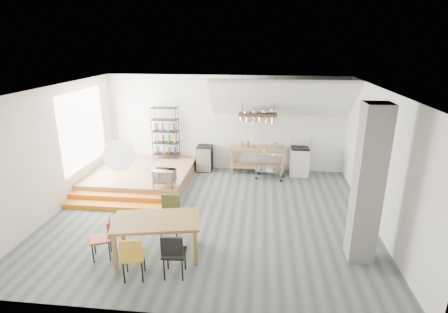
# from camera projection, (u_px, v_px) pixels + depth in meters

# --- Properties ---
(floor) EXTENTS (8.00, 8.00, 0.00)m
(floor) POSITION_uv_depth(u_px,v_px,m) (211.00, 214.00, 8.98)
(floor) COLOR #4A5256
(floor) RESTS_ON ground
(wall_back) EXTENTS (8.00, 0.04, 3.20)m
(wall_back) POSITION_uv_depth(u_px,v_px,m) (225.00, 123.00, 11.78)
(wall_back) COLOR silver
(wall_back) RESTS_ON ground
(wall_left) EXTENTS (0.04, 7.00, 3.20)m
(wall_left) POSITION_uv_depth(u_px,v_px,m) (55.00, 150.00, 8.90)
(wall_left) COLOR silver
(wall_left) RESTS_ON ground
(wall_right) EXTENTS (0.04, 7.00, 3.20)m
(wall_right) POSITION_uv_depth(u_px,v_px,m) (381.00, 161.00, 8.06)
(wall_right) COLOR silver
(wall_right) RESTS_ON ground
(ceiling) EXTENTS (8.00, 7.00, 0.02)m
(ceiling) POSITION_uv_depth(u_px,v_px,m) (209.00, 89.00, 7.98)
(ceiling) COLOR white
(ceiling) RESTS_ON wall_back
(slope_ceiling) EXTENTS (4.40, 1.44, 1.32)m
(slope_ceiling) POSITION_uv_depth(u_px,v_px,m) (281.00, 99.00, 10.73)
(slope_ceiling) COLOR white
(slope_ceiling) RESTS_ON wall_back
(window_pane) EXTENTS (0.02, 2.50, 2.20)m
(window_pane) POSITION_uv_depth(u_px,v_px,m) (83.00, 129.00, 10.25)
(window_pane) COLOR white
(window_pane) RESTS_ON wall_left
(platform) EXTENTS (3.00, 3.00, 0.40)m
(platform) POSITION_uv_depth(u_px,v_px,m) (142.00, 175.00, 11.07)
(platform) COLOR #8F6647
(platform) RESTS_ON ground
(step_lower) EXTENTS (3.00, 0.35, 0.13)m
(step_lower) POSITION_uv_depth(u_px,v_px,m) (118.00, 206.00, 9.27)
(step_lower) COLOR orange
(step_lower) RESTS_ON ground
(step_upper) EXTENTS (3.00, 0.35, 0.27)m
(step_upper) POSITION_uv_depth(u_px,v_px,m) (123.00, 199.00, 9.58)
(step_upper) COLOR orange
(step_upper) RESTS_ON ground
(concrete_column) EXTENTS (0.50, 0.50, 3.20)m
(concrete_column) POSITION_uv_depth(u_px,v_px,m) (368.00, 185.00, 6.72)
(concrete_column) COLOR gray
(concrete_column) RESTS_ON ground
(kitchen_counter) EXTENTS (1.80, 0.60, 0.91)m
(kitchen_counter) POSITION_uv_depth(u_px,v_px,m) (257.00, 155.00, 11.64)
(kitchen_counter) COLOR #8F6647
(kitchen_counter) RESTS_ON ground
(stove) EXTENTS (0.60, 0.60, 1.18)m
(stove) POSITION_uv_depth(u_px,v_px,m) (299.00, 161.00, 11.55)
(stove) COLOR white
(stove) RESTS_ON ground
(pot_rack) EXTENTS (1.20, 0.50, 1.43)m
(pot_rack) POSITION_uv_depth(u_px,v_px,m) (259.00, 117.00, 11.00)
(pot_rack) COLOR #3A2417
(pot_rack) RESTS_ON ceiling
(wire_shelving) EXTENTS (0.88, 0.38, 1.80)m
(wire_shelving) POSITION_uv_depth(u_px,v_px,m) (166.00, 132.00, 11.80)
(wire_shelving) COLOR black
(wire_shelving) RESTS_ON platform
(microwave_shelf) EXTENTS (0.60, 0.40, 0.16)m
(microwave_shelf) POSITION_uv_depth(u_px,v_px,m) (164.00, 181.00, 9.67)
(microwave_shelf) COLOR #8F6647
(microwave_shelf) RESTS_ON platform
(paper_lantern) EXTENTS (0.60, 0.60, 0.60)m
(paper_lantern) POSITION_uv_depth(u_px,v_px,m) (119.00, 155.00, 6.55)
(paper_lantern) COLOR white
(paper_lantern) RESTS_ON ceiling
(dining_table) EXTENTS (1.88, 1.30, 0.82)m
(dining_table) POSITION_uv_depth(u_px,v_px,m) (156.00, 223.00, 7.07)
(dining_table) COLOR brown
(dining_table) RESTS_ON ground
(chair_mustard) EXTENTS (0.49, 0.49, 0.90)m
(chair_mustard) POSITION_uv_depth(u_px,v_px,m) (132.00, 255.00, 6.36)
(chair_mustard) COLOR #C08C20
(chair_mustard) RESTS_ON ground
(chair_black) EXTENTS (0.45, 0.45, 0.93)m
(chair_black) POSITION_uv_depth(u_px,v_px,m) (173.00, 252.00, 6.42)
(chair_black) COLOR black
(chair_black) RESTS_ON ground
(chair_olive) EXTENTS (0.46, 0.46, 0.95)m
(chair_olive) POSITION_uv_depth(u_px,v_px,m) (170.00, 212.00, 7.87)
(chair_olive) COLOR brown
(chair_olive) RESTS_ON ground
(chair_red) EXTENTS (0.50, 0.50, 0.86)m
(chair_red) POSITION_uv_depth(u_px,v_px,m) (104.00, 235.00, 7.05)
(chair_red) COLOR #B7331A
(chair_red) RESTS_ON ground
(rolling_cart) EXTENTS (0.94, 0.63, 0.85)m
(rolling_cart) POSITION_uv_depth(u_px,v_px,m) (270.00, 162.00, 11.20)
(rolling_cart) COLOR silver
(rolling_cart) RESTS_ON ground
(mini_fridge) EXTENTS (0.51, 0.51, 0.87)m
(mini_fridge) POSITION_uv_depth(u_px,v_px,m) (205.00, 158.00, 11.94)
(mini_fridge) COLOR black
(mini_fridge) RESTS_ON ground
(microwave) EXTENTS (0.62, 0.45, 0.33)m
(microwave) POSITION_uv_depth(u_px,v_px,m) (164.00, 175.00, 9.61)
(microwave) COLOR beige
(microwave) RESTS_ON microwave_shelf
(bowl) EXTENTS (0.24, 0.24, 0.05)m
(bowl) POSITION_uv_depth(u_px,v_px,m) (254.00, 147.00, 11.51)
(bowl) COLOR silver
(bowl) RESTS_ON kitchen_counter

